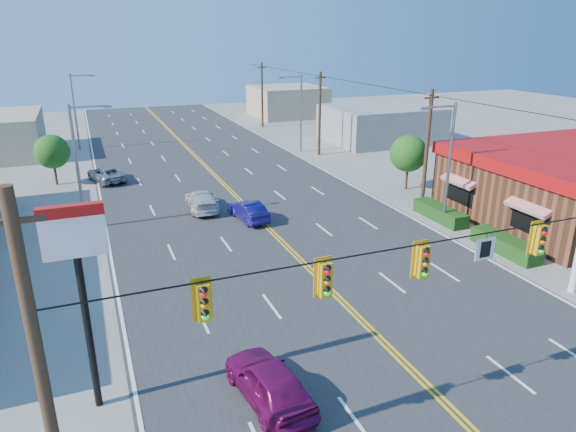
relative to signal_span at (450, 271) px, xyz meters
name	(u,v)px	position (x,y,z in m)	size (l,w,h in m)	color
ground	(437,397)	(0.12, 0.00, -4.89)	(160.00, 160.00, 0.00)	gray
road	(256,217)	(0.12, 20.00, -4.86)	(20.00, 120.00, 0.06)	#2D2D30
signal_span	(450,271)	(0.00, 0.00, 0.00)	(24.32, 0.34, 9.00)	#47301E
kfc	(574,184)	(20.02, 12.00, -2.51)	(16.30, 12.40, 4.70)	brown
pizza_hut_sign	(79,267)	(-10.88, 4.00, 0.30)	(1.90, 0.30, 6.85)	black
streetlight_se	(447,159)	(10.91, 14.00, -0.37)	(2.55, 0.25, 8.00)	gray
streetlight_ne	(299,109)	(10.91, 38.00, -0.37)	(2.55, 0.25, 8.00)	gray
streetlight_sw	(80,161)	(-10.67, 22.00, -0.37)	(2.55, 0.25, 8.00)	gray
streetlight_nw	(76,108)	(-10.67, 48.00, -0.37)	(2.55, 0.25, 8.00)	gray
utility_pole_near	(427,149)	(12.32, 18.00, -0.69)	(0.28, 0.28, 8.40)	#47301E
utility_pole_mid	(320,114)	(12.32, 36.00, -0.69)	(0.28, 0.28, 8.40)	#47301E
utility_pole_far	(262,95)	(12.32, 54.00, -0.69)	(0.28, 0.28, 8.40)	#47301E
tree_kfc_rear	(409,154)	(13.62, 22.00, -1.95)	(2.94, 2.94, 4.41)	#47301E
tree_west	(52,152)	(-12.88, 34.00, -2.09)	(2.80, 2.80, 4.20)	#47301E
bld_east_mid	(381,124)	(22.12, 40.00, -2.89)	(12.00, 10.00, 4.00)	gray
bld_east_far	(287,101)	(19.12, 62.00, -2.69)	(10.00, 10.00, 4.40)	tan
car_magenta	(269,383)	(-5.41, 2.00, -4.14)	(1.77, 4.40, 1.50)	#6B0B46
car_blue	(248,211)	(-0.58, 19.58, -4.23)	(1.39, 3.99, 1.31)	navy
car_white	(202,201)	(-3.03, 22.93, -4.19)	(1.94, 4.77, 1.38)	#BCBCBC
car_silver	(106,175)	(-8.93, 33.27, -4.25)	(2.11, 4.58, 1.27)	#99999D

